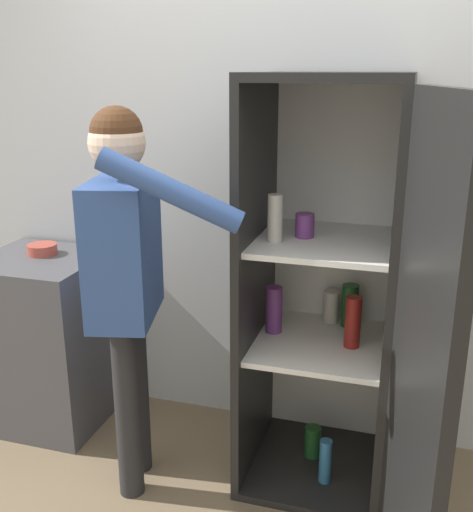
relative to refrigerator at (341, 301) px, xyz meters
name	(u,v)px	position (x,y,z in m)	size (l,w,h in m)	color
wall_back	(305,182)	(-0.25, 0.46, 0.40)	(7.00, 0.06, 2.55)	silver
refrigerator	(341,301)	(0.00, 0.00, 0.00)	(0.81, 1.26, 1.77)	black
person	(126,258)	(-0.84, -0.23, 0.18)	(0.72, 0.55, 1.66)	#262628
counter	(47,339)	(-1.51, 0.13, -0.43)	(0.60, 0.57, 0.89)	#4C4C51
bowl	(42,249)	(-1.52, 0.18, 0.04)	(0.15, 0.15, 0.05)	#B24738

